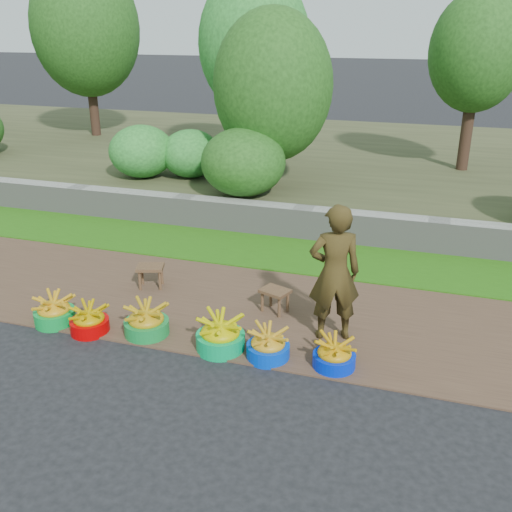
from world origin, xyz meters
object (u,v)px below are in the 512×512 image
(basin_b, at_px, (89,321))
(stool_right, at_px, (275,294))
(basin_f, at_px, (334,355))
(stool_left, at_px, (150,270))
(basin_a, at_px, (54,311))
(basin_c, at_px, (146,322))
(basin_d, at_px, (220,335))
(vendor_woman, at_px, (334,273))
(basin_e, at_px, (268,345))

(basin_b, bearing_deg, stool_right, 29.91)
(basin_f, bearing_deg, stool_left, 156.73)
(stool_left, distance_m, stool_right, 1.87)
(basin_f, bearing_deg, basin_b, -177.58)
(basin_a, distance_m, basin_c, 1.23)
(basin_a, distance_m, basin_d, 2.18)
(basin_f, distance_m, stool_left, 3.07)
(basin_b, bearing_deg, basin_d, 3.63)
(basin_f, height_order, stool_right, basin_f)
(stool_left, height_order, stool_right, stool_left)
(stool_right, bearing_deg, basin_c, -142.45)
(stool_right, bearing_deg, basin_b, -150.09)
(basin_b, xyz_separation_m, vendor_woman, (2.80, 0.75, 0.68))
(basin_d, distance_m, basin_e, 0.57)
(basin_d, bearing_deg, basin_c, 177.60)
(stool_right, distance_m, vendor_woman, 1.07)
(basin_f, bearing_deg, basin_c, 179.50)
(basin_f, relative_size, stool_right, 1.09)
(basin_a, relative_size, stool_right, 1.18)
(basin_d, xyz_separation_m, basin_f, (1.30, 0.02, -0.03))
(stool_left, bearing_deg, basin_c, -65.02)
(basin_d, distance_m, stool_left, 1.95)
(basin_b, xyz_separation_m, stool_right, (2.00, 1.15, 0.11))
(basin_a, height_order, basin_b, basin_a)
(basin_a, height_order, basin_c, basin_c)
(vendor_woman, bearing_deg, basin_f, 83.73)
(basin_b, bearing_deg, basin_e, 2.41)
(basin_c, distance_m, basin_d, 0.96)
(basin_e, relative_size, stool_left, 1.11)
(basin_f, relative_size, vendor_woman, 0.28)
(basin_c, bearing_deg, basin_b, -168.17)
(basin_f, height_order, stool_left, basin_f)
(stool_right, bearing_deg, basin_f, -46.99)
(basin_f, distance_m, stool_right, 1.40)
(basin_a, relative_size, basin_b, 1.07)
(basin_a, xyz_separation_m, basin_d, (2.18, 0.05, 0.02))
(basin_c, xyz_separation_m, basin_e, (1.53, -0.05, -0.02))
(basin_a, height_order, basin_e, basin_a)
(basin_a, height_order, basin_d, basin_d)
(basin_d, xyz_separation_m, basin_e, (0.57, -0.01, -0.03))
(basin_e, bearing_deg, basin_f, 2.45)
(basin_d, relative_size, stool_right, 1.32)
(basin_e, distance_m, vendor_woman, 1.11)
(basin_c, height_order, stool_right, basin_c)
(stool_left, height_order, vendor_woman, vendor_woman)
(basin_c, bearing_deg, stool_right, 37.55)
(stool_right, bearing_deg, stool_left, 174.25)
(basin_c, distance_m, basin_e, 1.53)
(basin_c, relative_size, basin_d, 0.95)
(vendor_woman, bearing_deg, basin_a, -7.83)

